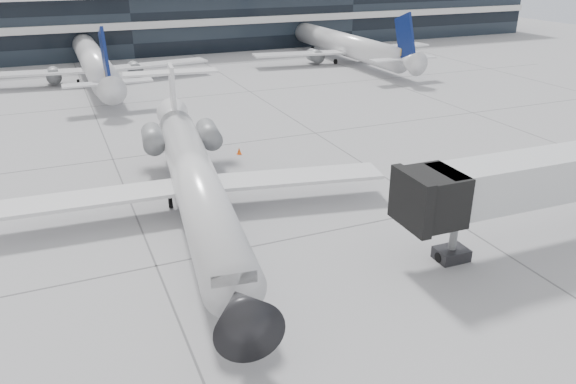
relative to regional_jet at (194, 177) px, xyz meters
name	(u,v)px	position (x,y,z in m)	size (l,w,h in m)	color
ground	(310,235)	(5.89, -6.35, -2.70)	(220.00, 220.00, 0.00)	gray
terminal	(123,22)	(5.89, 75.65, 2.30)	(170.00, 22.00, 10.00)	black
bg_jet_center	(96,81)	(-2.11, 48.65, -2.70)	(32.00, 40.00, 9.60)	silver
bg_jet_right	(343,61)	(37.89, 48.65, -2.70)	(32.00, 40.00, 9.60)	silver
regional_jet	(194,177)	(0.00, 0.00, 0.00)	(27.47, 34.29, 7.92)	silver
jet_bridge	(552,176)	(19.20, -12.70, 1.71)	(18.86, 4.19, 6.07)	silver
traffic_cone	(239,151)	(6.71, 10.58, -2.40)	(0.54, 0.54, 0.64)	#F7550D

